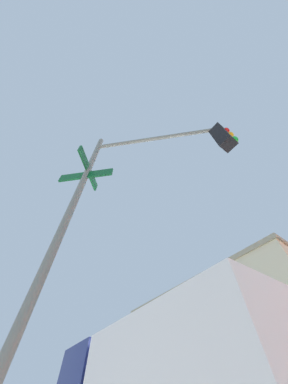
% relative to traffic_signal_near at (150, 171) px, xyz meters
% --- Properties ---
extents(traffic_signal_near, '(2.66, 2.71, 6.34)m').
position_rel_traffic_signal_near_xyz_m(traffic_signal_near, '(0.00, 0.00, 0.00)').
color(traffic_signal_near, slate).
rests_on(traffic_signal_near, ground_plane).
extents(building_stucco, '(20.11, 19.50, 10.56)m').
position_rel_traffic_signal_near_xyz_m(building_stucco, '(-11.97, 23.21, 0.80)').
color(building_stucco, beige).
rests_on(building_stucco, ground_plane).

